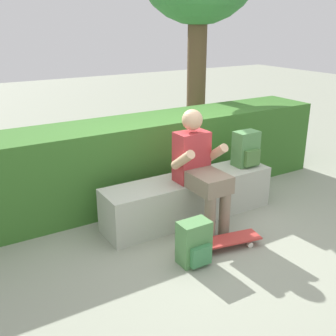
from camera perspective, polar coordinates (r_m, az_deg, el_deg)
ground_plane at (r=4.31m, az=5.29°, el=-8.44°), size 24.00×24.00×0.00m
bench_main at (r=4.44m, az=2.98°, el=-4.16°), size 1.94×0.45×0.47m
person_skater at (r=4.10m, az=4.44°, el=0.19°), size 0.49×0.62×1.22m
skateboard_near_person at (r=3.95m, az=7.31°, el=-10.17°), size 0.82×0.34×0.09m
backpack_on_bench at (r=4.73m, az=10.87°, el=2.59°), size 0.28×0.23×0.40m
backpack_on_ground at (r=3.66m, az=3.71°, el=-10.44°), size 0.28×0.23×0.40m
hedge_row at (r=4.81m, az=-5.65°, el=0.89°), size 5.28×0.73×0.96m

